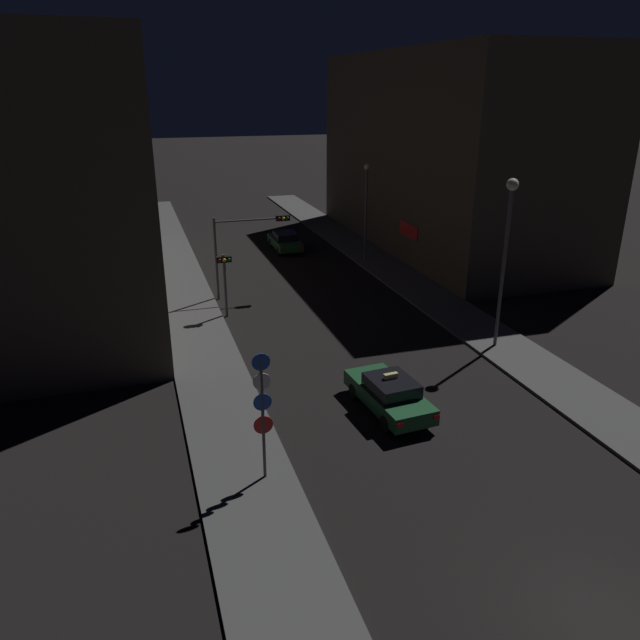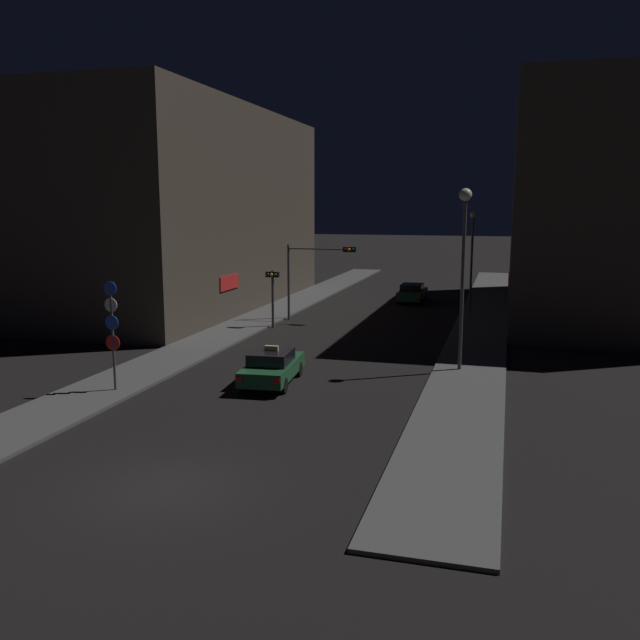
% 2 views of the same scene
% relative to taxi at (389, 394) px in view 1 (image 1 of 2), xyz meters
% --- Properties ---
extents(ground_plane, '(300.00, 300.00, 0.00)m').
position_rel_taxi_xyz_m(ground_plane, '(0.82, -10.62, -0.74)').
color(ground_plane, black).
extents(sidewalk_left, '(3.14, 61.64, 0.12)m').
position_rel_taxi_xyz_m(sidewalk_left, '(-6.13, 18.20, -0.67)').
color(sidewalk_left, '#4C4C4C').
rests_on(sidewalk_left, ground_plane).
extents(sidewalk_right, '(3.14, 61.64, 0.12)m').
position_rel_taxi_xyz_m(sidewalk_right, '(7.76, 18.20, -0.67)').
color(sidewalk_right, '#4C4C4C').
rests_on(sidewalk_right, ground_plane).
extents(building_facade_left, '(11.32, 27.80, 13.97)m').
position_rel_taxi_xyz_m(building_facade_left, '(-13.31, 19.04, 6.25)').
color(building_facade_left, '#473D33').
rests_on(building_facade_left, ground_plane).
extents(building_facade_right, '(10.65, 26.39, 14.19)m').
position_rel_taxi_xyz_m(building_facade_right, '(14.61, 23.66, 6.36)').
color(building_facade_right, '#473D33').
rests_on(building_facade_right, ground_plane).
extents(taxi, '(2.17, 4.58, 1.62)m').
position_rel_taxi_xyz_m(taxi, '(0.00, 0.00, 0.00)').
color(taxi, '#1E512D').
rests_on(taxi, ground_plane).
extents(far_car, '(1.85, 4.46, 1.42)m').
position_rel_taxi_xyz_m(far_car, '(2.28, 25.22, -0.00)').
color(far_car, '#1E512D').
rests_on(far_car, ground_plane).
extents(traffic_light_overhead, '(4.48, 0.42, 4.84)m').
position_rel_taxi_xyz_m(traffic_light_overhead, '(-2.53, 15.23, 2.82)').
color(traffic_light_overhead, '#47474C').
rests_on(traffic_light_overhead, ground_plane).
extents(traffic_light_left_kerb, '(0.80, 0.42, 3.48)m').
position_rel_taxi_xyz_m(traffic_light_left_kerb, '(-4.31, 12.18, 1.77)').
color(traffic_light_left_kerb, '#47474C').
rests_on(traffic_light_left_kerb, ground_plane).
extents(sign_pole_left, '(0.61, 0.10, 4.30)m').
position_rel_taxi_xyz_m(sign_pole_left, '(-5.53, -2.93, 1.88)').
color(sign_pole_left, '#47474C').
rests_on(sign_pole_left, sidewalk_left).
extents(street_lamp_near_block, '(0.55, 0.55, 7.90)m').
position_rel_taxi_xyz_m(street_lamp_near_block, '(7.32, 4.17, 4.91)').
color(street_lamp_near_block, '#47474C').
rests_on(street_lamp_near_block, sidewalk_right).
extents(street_lamp_far_block, '(0.42, 0.42, 6.77)m').
position_rel_taxi_xyz_m(street_lamp_far_block, '(6.84, 20.23, 3.64)').
color(street_lamp_far_block, '#47474C').
rests_on(street_lamp_far_block, sidewalk_right).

